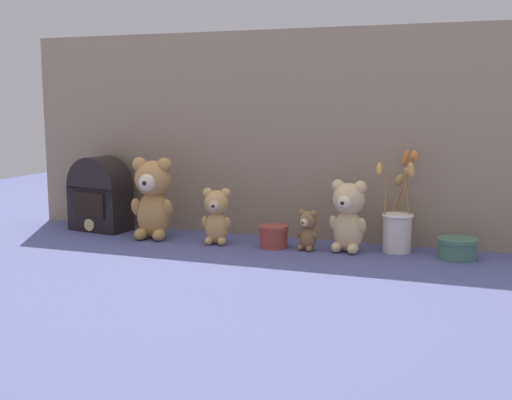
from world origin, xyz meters
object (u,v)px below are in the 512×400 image
teddy_bear_large (152,197)px  vintage_radio (100,196)px  flower_vase (398,224)px  teddy_bear_medium (348,215)px  teddy_bear_small (217,215)px  teddy_bear_tiny (308,229)px  decorative_tin_short (273,236)px  decorative_tin_tall (457,248)px

teddy_bear_large → vintage_radio: 0.25m
teddy_bear_large → flower_vase: (0.79, 0.08, -0.06)m
teddy_bear_medium → flower_vase: 0.15m
flower_vase → teddy_bear_medium: bearing=-160.2°
teddy_bear_small → vintage_radio: bearing=171.5°
teddy_bear_tiny → flower_vase: size_ratio=0.41×
teddy_bear_medium → flower_vase: flower_vase is taller
teddy_bear_medium → teddy_bear_tiny: teddy_bear_medium is taller
teddy_bear_large → teddy_bear_medium: teddy_bear_large is taller
teddy_bear_small → flower_vase: bearing=8.4°
teddy_bear_tiny → decorative_tin_short: 0.11m
vintage_radio → teddy_bear_tiny: bearing=-4.5°
teddy_bear_tiny → decorative_tin_tall: (0.44, 0.04, -0.04)m
flower_vase → teddy_bear_tiny: bearing=-164.3°
teddy_bear_medium → vintage_radio: (-0.89, 0.04, 0.01)m
teddy_bear_large → decorative_tin_short: bearing=0.9°
teddy_bear_medium → decorative_tin_tall: size_ratio=1.90×
flower_vase → decorative_tin_tall: 0.19m
teddy_bear_large → flower_vase: size_ratio=0.88×
teddy_bear_medium → decorative_tin_short: teddy_bear_medium is taller
teddy_bear_small → decorative_tin_short: size_ratio=1.96×
teddy_bear_small → decorative_tin_short: 0.20m
decorative_tin_tall → decorative_tin_short: decorative_tin_short is taller
teddy_bear_large → teddy_bear_tiny: 0.53m
teddy_bear_small → flower_vase: (0.56, 0.08, -0.01)m
teddy_bear_medium → teddy_bear_small: bearing=-175.7°
teddy_bear_large → flower_vase: bearing=5.7°
decorative_tin_tall → decorative_tin_short: bearing=-175.9°
decorative_tin_tall → decorative_tin_short: 0.55m
teddy_bear_small → decorative_tin_tall: size_ratio=1.56×
teddy_bear_small → teddy_bear_tiny: 0.30m
teddy_bear_large → decorative_tin_short: 0.43m
teddy_bear_large → flower_vase: flower_vase is taller
teddy_bear_large → teddy_bear_tiny: (0.53, 0.01, -0.08)m
teddy_bear_small → flower_vase: size_ratio=0.58×
teddy_bear_medium → teddy_bear_small: (-0.42, -0.03, -0.02)m
teddy_bear_tiny → flower_vase: (0.26, 0.07, 0.02)m
vintage_radio → decorative_tin_tall: vintage_radio is taller
decorative_tin_tall → teddy_bear_large: bearing=-177.3°
teddy_bear_small → teddy_bear_tiny: size_ratio=1.43×
teddy_bear_small → teddy_bear_tiny: teddy_bear_small is taller
vintage_radio → decorative_tin_tall: (1.21, -0.02, -0.09)m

